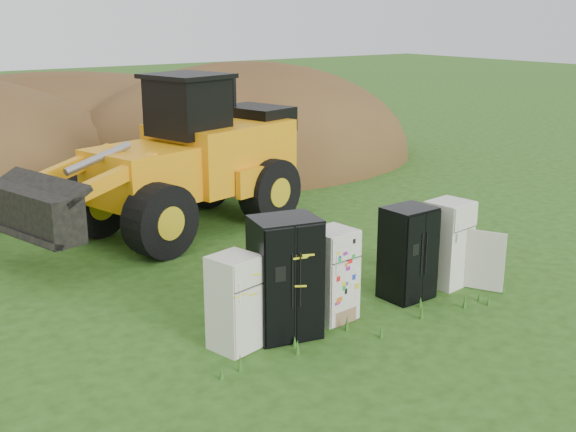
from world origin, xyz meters
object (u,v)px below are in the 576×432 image
fridge_open_door (448,243)px  wheel_loader (159,158)px  fridge_leftmost (234,303)px  fridge_black_side (285,277)px  fridge_black_right (408,253)px  fridge_sticker (332,275)px

fridge_open_door → wheel_loader: 6.94m
fridge_leftmost → wheel_loader: bearing=61.0°
fridge_open_door → fridge_black_side: bearing=173.0°
fridge_black_right → wheel_loader: 6.55m
fridge_sticker → wheel_loader: 6.21m
fridge_open_door → wheel_loader: wheel_loader is taller
fridge_open_door → fridge_sticker: bearing=171.9°
fridge_black_side → fridge_sticker: (1.02, 0.07, -0.20)m
fridge_sticker → fridge_black_right: 1.74m
fridge_sticker → fridge_open_door: fridge_open_door is taller
fridge_sticker → fridge_open_door: size_ratio=0.96×
fridge_sticker → fridge_black_right: fridge_black_right is taller
fridge_sticker → fridge_open_door: bearing=-6.5°
fridge_leftmost → fridge_black_right: size_ratio=0.88×
fridge_sticker → fridge_open_door: (2.84, -0.02, 0.03)m
fridge_leftmost → fridge_black_side: fridge_black_side is taller
fridge_leftmost → fridge_black_right: (3.69, -0.03, 0.10)m
fridge_leftmost → wheel_loader: size_ratio=0.20×
fridge_leftmost → fridge_sticker: fridge_sticker is taller
fridge_black_right → fridge_sticker: bearing=176.4°
fridge_sticker → fridge_black_right: (1.74, -0.05, 0.06)m
fridge_leftmost → fridge_sticker: bearing=-12.9°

